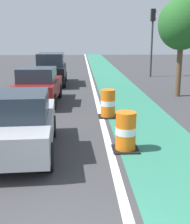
# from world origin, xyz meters

# --- Properties ---
(bike_lane_strip) EXTENTS (2.50, 80.00, 0.01)m
(bike_lane_strip) POSITION_xyz_m (2.40, 12.00, 0.00)
(bike_lane_strip) COLOR #2D755B
(bike_lane_strip) RESTS_ON ground
(lane_divider_stripe) EXTENTS (0.20, 80.00, 0.01)m
(lane_divider_stripe) POSITION_xyz_m (0.90, 12.00, 0.01)
(lane_divider_stripe) COLOR silver
(lane_divider_stripe) RESTS_ON ground
(parked_sedan_nearest) EXTENTS (2.09, 4.19, 1.70)m
(parked_sedan_nearest) POSITION_xyz_m (-1.58, 4.43, 0.83)
(parked_sedan_nearest) COLOR #9EA0A5
(parked_sedan_nearest) RESTS_ON ground
(parked_sedan_second) EXTENTS (2.03, 4.16, 1.70)m
(parked_sedan_second) POSITION_xyz_m (-1.89, 10.81, 0.83)
(parked_sedan_second) COLOR maroon
(parked_sedan_second) RESTS_ON ground
(parked_suv_third) EXTENTS (1.99, 4.64, 2.04)m
(parked_suv_third) POSITION_xyz_m (-1.81, 16.71, 1.04)
(parked_suv_third) COLOR black
(parked_suv_third) RESTS_ON ground
(traffic_barrel_front) EXTENTS (0.73, 0.73, 1.09)m
(traffic_barrel_front) POSITION_xyz_m (1.33, 4.52, 0.53)
(traffic_barrel_front) COLOR orange
(traffic_barrel_front) RESTS_ON ground
(traffic_barrel_mid) EXTENTS (0.73, 0.73, 1.09)m
(traffic_barrel_mid) POSITION_xyz_m (1.16, 8.12, 0.53)
(traffic_barrel_mid) COLOR orange
(traffic_barrel_mid) RESTS_ON ground
(traffic_light_corner) EXTENTS (0.41, 0.32, 5.10)m
(traffic_light_corner) POSITION_xyz_m (5.61, 20.27, 3.50)
(traffic_light_corner) COLOR #2D2D2D
(traffic_light_corner) RESTS_ON ground
(street_tree_sidewalk) EXTENTS (2.40, 2.40, 5.00)m
(street_tree_sidewalk) POSITION_xyz_m (5.23, 12.27, 3.67)
(street_tree_sidewalk) COLOR brown
(street_tree_sidewalk) RESTS_ON ground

